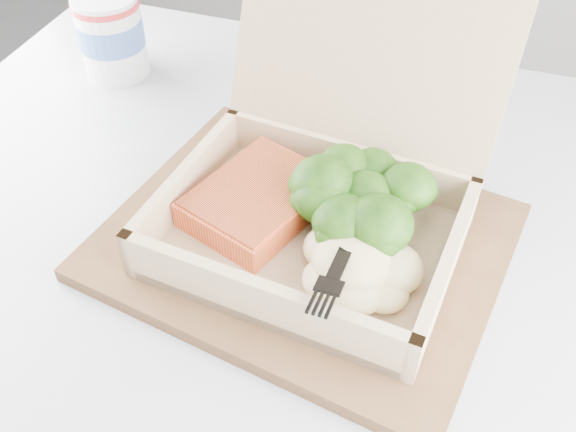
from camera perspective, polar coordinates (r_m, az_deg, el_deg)
The scene contains 9 objects.
cafe_table at distance 0.71m, azimuth -3.45°, elevation -14.22°, with size 0.97×0.97×0.73m.
serving_tray at distance 0.57m, azimuth 1.49°, elevation -2.29°, with size 0.33×0.27×0.01m, color brown.
takeout_container at distance 0.55m, azimuth 3.75°, elevation 4.42°, with size 0.28×0.29×0.22m.
salmon_fillet at distance 0.56m, azimuth -2.66°, elevation 1.42°, with size 0.09×0.12×0.02m, color #F65A30.
broccoli_pile at distance 0.55m, azimuth 6.85°, elevation 1.21°, with size 0.13×0.13×0.05m, color #346817, non-canonical shape.
mashed_potatoes at distance 0.51m, azimuth 5.81°, elevation -3.99°, with size 0.11×0.09×0.04m, color #CCB984.
plastic_fork at distance 0.51m, azimuth 6.01°, elevation -0.92°, with size 0.05×0.14×0.02m.
paper_cup at distance 0.80m, azimuth -15.47°, elevation 15.39°, with size 0.08×0.08×0.10m.
receipt at distance 0.70m, azimuth 9.04°, elevation 6.84°, with size 0.08×0.16×0.00m, color silver.
Camera 1 is at (0.94, 0.35, 1.15)m, focal length 40.00 mm.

